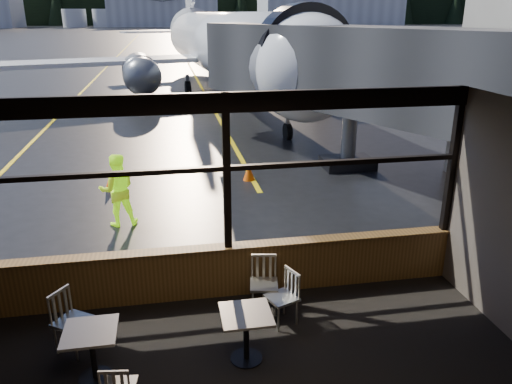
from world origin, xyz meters
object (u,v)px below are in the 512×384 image
object	(u,v)px
cafe_table_mid	(93,355)
chair_near_n	(264,285)
cone_nose	(249,172)
cone_wing	(83,100)
ground_crew	(117,190)
chair_near_e	(282,298)
cone_extra	(112,178)
jet_bridge	(333,95)
cafe_table_near	(246,337)
chair_mid_w	(73,322)
airliner	(225,1)

from	to	relation	value
cafe_table_mid	chair_near_n	bearing A→B (deg)	25.26
cafe_table_mid	cone_nose	distance (m)	8.70
chair_near_n	cone_wing	xyz separation A→B (m)	(-5.76, 21.24, -0.25)
ground_crew	cone_wing	world-z (taller)	ground_crew
chair_near_e	cone_extra	xyz separation A→B (m)	(-3.22, 7.30, -0.20)
jet_bridge	cone_wing	xyz separation A→B (m)	(-8.86, 15.13, -2.31)
chair_near_n	jet_bridge	bearing A→B (deg)	-106.93
jet_bridge	chair_near_e	bearing A→B (deg)	-114.01
cafe_table_near	cone_extra	world-z (taller)	cafe_table_near
ground_crew	cone_nose	distance (m)	4.43
chair_mid_w	ground_crew	world-z (taller)	ground_crew
cafe_table_near	ground_crew	distance (m)	5.71
jet_bridge	chair_near_n	size ratio (longest dim) A/B	12.32
chair_near_n	cafe_table_near	bearing A→B (deg)	77.66
ground_crew	cone_nose	xyz separation A→B (m)	(3.48, 2.68, -0.60)
airliner	cone_extra	bearing A→B (deg)	-112.89
chair_near_n	cone_extra	bearing A→B (deg)	-56.38
jet_bridge	chair_near_e	size ratio (longest dim) A/B	12.89
cone_extra	airliner	bearing A→B (deg)	71.90
cone_nose	chair_mid_w	bearing A→B (deg)	-117.23
chair_mid_w	jet_bridge	bearing A→B (deg)	172.41
chair_mid_w	cone_extra	distance (m)	7.43
cafe_table_near	cafe_table_mid	size ratio (longest dim) A/B	1.01
cone_wing	cone_extra	size ratio (longest dim) A/B	0.86
chair_near_n	ground_crew	xyz separation A→B (m)	(-2.60, 4.11, 0.37)
chair_near_e	airliner	bearing A→B (deg)	-27.01
cone_wing	airliner	bearing A→B (deg)	12.71
cafe_table_near	chair_mid_w	bearing A→B (deg)	164.99
chair_near_n	chair_mid_w	size ratio (longest dim) A/B	0.99
airliner	chair_near_n	world-z (taller)	airliner
cafe_table_mid	cone_extra	bearing A→B (deg)	93.39
cone_nose	cafe_table_mid	bearing A→B (deg)	-113.20
airliner	chair_mid_w	size ratio (longest dim) A/B	36.20
chair_near_n	cone_extra	world-z (taller)	chair_near_n
chair_near_e	ground_crew	size ratio (longest dim) A/B	0.53
cafe_table_mid	cone_wing	bearing A→B (deg)	98.16
airliner	chair_near_e	xyz separation A→B (m)	(-2.06, -23.45, -4.82)
cone_wing	chair_near_n	bearing A→B (deg)	-74.84
cafe_table_near	chair_near_e	size ratio (longest dim) A/B	0.85
chair_mid_w	cone_nose	bearing A→B (deg)	-172.80
airliner	cafe_table_near	distance (m)	24.86
airliner	chair_near_n	size ratio (longest dim) A/B	36.73
jet_bridge	chair_mid_w	world-z (taller)	jet_bridge
jet_bridge	cone_wing	world-z (taller)	jet_bridge
cone_extra	chair_mid_w	bearing A→B (deg)	-88.95
jet_bridge	ground_crew	distance (m)	6.27
ground_crew	cone_extra	distance (m)	2.88
airliner	cone_nose	xyz separation A→B (m)	(-1.37, -16.25, -5.02)
chair_near_e	chair_mid_w	xyz separation A→B (m)	(-3.08, -0.13, 0.03)
jet_bridge	cafe_table_near	xyz separation A→B (m)	(-3.58, -7.28, -2.14)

